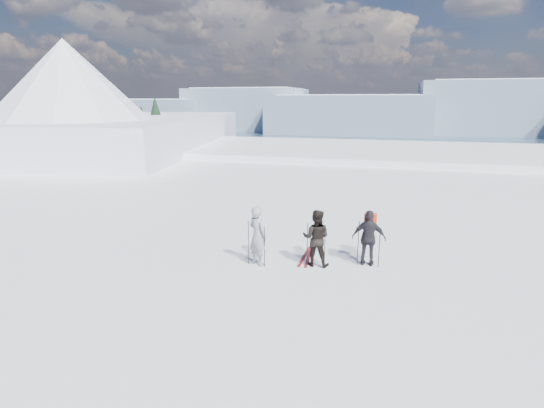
{
  "coord_description": "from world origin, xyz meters",
  "views": [
    {
      "loc": [
        0.95,
        -8.64,
        4.72
      ],
      "look_at": [
        -2.23,
        3.0,
        1.73
      ],
      "focal_mm": 28.0,
      "sensor_mm": 36.0,
      "label": 1
    }
  ],
  "objects_px": {
    "skier_grey": "(258,236)",
    "skis_loose": "(306,257)",
    "skier_dark": "(316,238)",
    "skier_pack": "(369,238)"
  },
  "relations": [
    {
      "from": "skier_dark",
      "to": "skier_pack",
      "type": "relative_size",
      "value": 1.01
    },
    {
      "from": "skier_grey",
      "to": "skis_loose",
      "type": "xyz_separation_m",
      "value": [
        1.28,
        0.91,
        -0.86
      ]
    },
    {
      "from": "skier_dark",
      "to": "skis_loose",
      "type": "height_order",
      "value": "skier_dark"
    },
    {
      "from": "skier_dark",
      "to": "skis_loose",
      "type": "distance_m",
      "value": 1.05
    },
    {
      "from": "skier_grey",
      "to": "skier_pack",
      "type": "distance_m",
      "value": 3.21
    },
    {
      "from": "skier_grey",
      "to": "skier_dark",
      "type": "relative_size",
      "value": 1.05
    },
    {
      "from": "skier_dark",
      "to": "skier_pack",
      "type": "bearing_deg",
      "value": -163.75
    },
    {
      "from": "skis_loose",
      "to": "skier_grey",
      "type": "bearing_deg",
      "value": -144.51
    },
    {
      "from": "skier_pack",
      "to": "skier_dark",
      "type": "bearing_deg",
      "value": 17.21
    },
    {
      "from": "skier_pack",
      "to": "skis_loose",
      "type": "bearing_deg",
      "value": -2.58
    }
  ]
}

